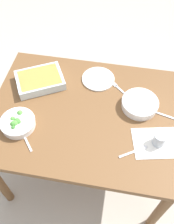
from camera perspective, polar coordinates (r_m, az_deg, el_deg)
ground_plane at (r=2.21m, az=0.00°, el=-11.33°), size 6.00×6.00×0.00m
dining_table at (r=1.65m, az=0.00°, el=-1.84°), size 1.20×0.90×0.74m
placemat at (r=1.51m, az=15.52°, el=-6.62°), size 0.32×0.25×0.00m
stew_bowl at (r=1.60m, az=11.69°, el=1.82°), size 0.23×0.23×0.06m
broccoli_bowl at (r=1.54m, az=-15.20°, el=-2.32°), size 0.21×0.21×0.07m
baking_dish at (r=1.73m, az=-10.47°, el=7.06°), size 0.37×0.34×0.06m
drink_cup at (r=1.48m, az=15.82°, el=-5.92°), size 0.07×0.07×0.08m
side_plate at (r=1.74m, az=2.52°, el=7.39°), size 0.22×0.22×0.01m
spoon_by_stew at (r=1.62m, az=15.63°, el=-0.22°), size 0.17×0.06×0.01m
spoon_by_broccoli at (r=1.52m, az=-13.87°, el=-5.19°), size 0.13×0.15×0.01m
spoon_spare at (r=1.46m, az=11.19°, el=-8.36°), size 0.16×0.11×0.01m
fork_on_table at (r=1.70m, az=7.26°, el=5.11°), size 0.14×0.13×0.01m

